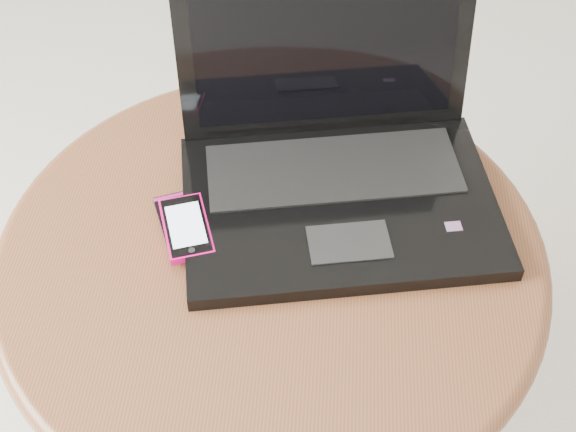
{
  "coord_description": "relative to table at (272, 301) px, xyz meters",
  "views": [
    {
      "loc": [
        -0.04,
        -0.73,
        1.31
      ],
      "look_at": [
        -0.08,
        -0.1,
        0.61
      ],
      "focal_mm": 50.27,
      "sensor_mm": 36.0,
      "label": 1
    }
  ],
  "objects": [
    {
      "name": "laptop",
      "position": [
        0.07,
        0.11,
        0.16
      ],
      "size": [
        0.44,
        0.39,
        0.26
      ],
      "color": "black",
      "rests_on": "table"
    },
    {
      "name": "phone_black",
      "position": [
        -0.11,
        0.02,
        0.12
      ],
      "size": [
        0.09,
        0.12,
        0.01
      ],
      "color": "black",
      "rests_on": "table"
    },
    {
      "name": "phone_pink",
      "position": [
        -0.11,
        0.01,
        0.13
      ],
      "size": [
        0.08,
        0.11,
        0.01
      ],
      "color": "#EA0870",
      "rests_on": "phone_black"
    },
    {
      "name": "table",
      "position": [
        0.0,
        0.0,
        0.0
      ],
      "size": [
        0.69,
        0.69,
        0.55
      ],
      "color": "brown",
      "rests_on": "ground"
    }
  ]
}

